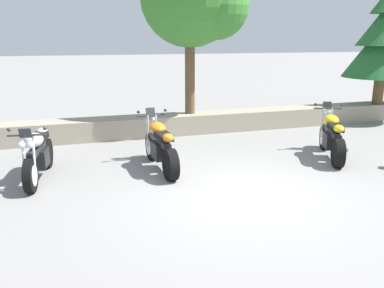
{
  "coord_description": "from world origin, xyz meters",
  "views": [
    {
      "loc": [
        -2.81,
        -6.02,
        2.67
      ],
      "look_at": [
        -0.55,
        1.2,
        0.65
      ],
      "focal_mm": 37.38,
      "sensor_mm": 36.0,
      "label": 1
    }
  ],
  "objects": [
    {
      "name": "ground_plane",
      "position": [
        0.0,
        0.0,
        0.0
      ],
      "size": [
        120.0,
        120.0,
        0.0
      ],
      "primitive_type": "plane",
      "color": "gray"
    },
    {
      "name": "stone_wall",
      "position": [
        0.0,
        4.8,
        0.28
      ],
      "size": [
        36.0,
        0.8,
        0.55
      ],
      "primitive_type": "cube",
      "color": "gray",
      "rests_on": "ground"
    },
    {
      "name": "motorcycle_silver_near_left",
      "position": [
        -3.45,
        1.88,
        0.49
      ],
      "size": [
        0.67,
        2.06,
        1.18
      ],
      "color": "black",
      "rests_on": "ground"
    },
    {
      "name": "motorcycle_orange_centre",
      "position": [
        -1.05,
        1.82,
        0.49
      ],
      "size": [
        0.67,
        2.07,
        1.18
      ],
      "color": "black",
      "rests_on": "ground"
    },
    {
      "name": "motorcycle_yellow_far_right",
      "position": [
        2.87,
        1.45,
        0.49
      ],
      "size": [
        1.08,
        1.94,
        1.18
      ],
      "color": "black",
      "rests_on": "ground"
    },
    {
      "name": "pine_tree_mid_left",
      "position": [
        6.96,
        4.67,
        2.59
      ],
      "size": [
        2.44,
        2.44,
        3.65
      ],
      "color": "brown",
      "rests_on": "stone_wall"
    }
  ]
}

